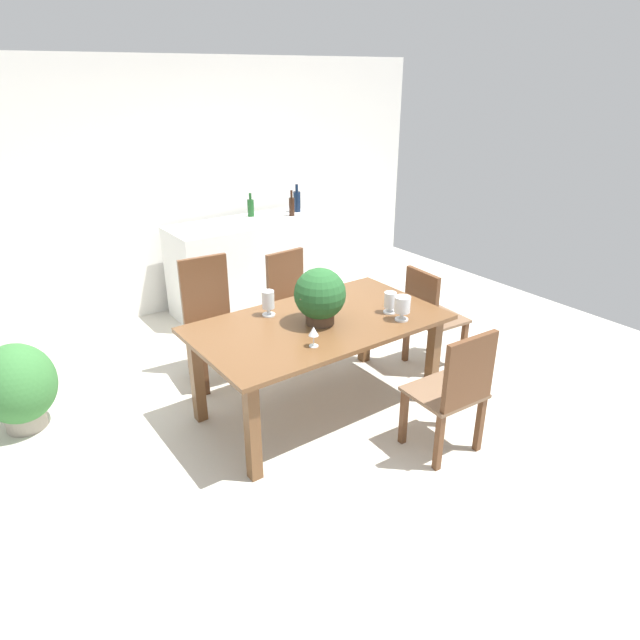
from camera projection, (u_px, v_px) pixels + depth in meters
The scene contains 17 objects.
ground_plane at pixel (314, 405), 4.45m from camera, with size 7.04×7.04×0.00m, color beige.
back_wall at pixel (171, 190), 5.84m from camera, with size 6.40×0.10×2.60m, color white.
dining_table at pixel (318, 334), 4.14m from camera, with size 1.85×1.05×0.76m.
chair_foot_end at pixel (429, 314), 4.85m from camera, with size 0.47×0.45×0.92m.
chair_near_right at pixel (456, 388), 3.69m from camera, with size 0.48×0.45×0.94m.
chair_far_right at pixel (292, 298), 5.15m from camera, with size 0.45×0.46×0.95m.
chair_far_left at pixel (210, 314), 4.70m from camera, with size 0.49×0.48×1.05m.
flower_centerpiece at pixel (320, 295), 3.98m from camera, with size 0.38×0.38×0.42m.
crystal_vase_left at pixel (390, 301), 4.21m from camera, with size 0.10×0.10×0.17m.
crystal_vase_center_near at pixel (268, 301), 4.15m from camera, with size 0.10×0.10×0.20m.
crystal_vase_right at pixel (402, 306), 4.07m from camera, with size 0.12×0.12×0.19m.
wine_glass at pixel (314, 332), 3.69m from camera, with size 0.07×0.07×0.14m.
kitchen_counter at pixel (248, 265), 6.12m from camera, with size 1.66×0.66×0.98m, color silver.
wine_bottle_green at pixel (292, 206), 6.12m from camera, with size 0.06×0.06×0.28m.
wine_bottle_clear at pixel (297, 201), 6.29m from camera, with size 0.08×0.08×0.31m.
wine_bottle_dark at pixel (251, 207), 6.10m from camera, with size 0.07×0.07×0.25m.
potted_plant_floor at pixel (18, 386), 4.04m from camera, with size 0.55×0.55×0.67m.
Camera 1 is at (-2.18, -3.09, 2.45)m, focal length 31.25 mm.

